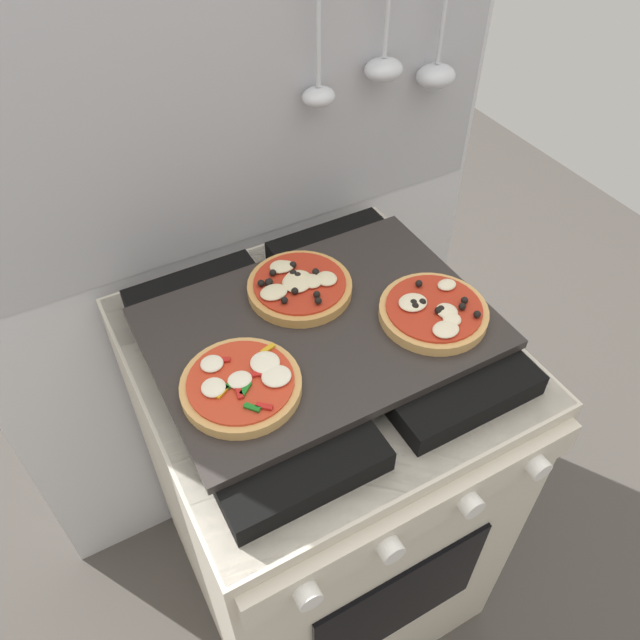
# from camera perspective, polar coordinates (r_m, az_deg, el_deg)

# --- Properties ---
(ground_plane) EXTENTS (4.00, 4.00, 0.00)m
(ground_plane) POSITION_cam_1_polar(r_m,az_deg,el_deg) (1.78, 0.00, -21.44)
(ground_plane) COLOR #4C4742
(kitchen_backsplash) EXTENTS (1.10, 0.09, 1.55)m
(kitchen_backsplash) POSITION_cam_1_polar(r_m,az_deg,el_deg) (1.32, -6.88, 4.85)
(kitchen_backsplash) COLOR silver
(kitchen_backsplash) RESTS_ON ground_plane
(stove) EXTENTS (0.60, 0.64, 0.90)m
(stove) POSITION_cam_1_polar(r_m,az_deg,el_deg) (1.38, 0.03, -14.08)
(stove) COLOR beige
(stove) RESTS_ON ground_plane
(baking_tray) EXTENTS (0.54, 0.38, 0.02)m
(baking_tray) POSITION_cam_1_polar(r_m,az_deg,el_deg) (1.02, 0.00, -0.71)
(baking_tray) COLOR #2D2826
(baking_tray) RESTS_ON stove
(pizza_left) EXTENTS (0.18, 0.18, 0.03)m
(pizza_left) POSITION_cam_1_polar(r_m,az_deg,el_deg) (0.92, -7.14, -5.80)
(pizza_left) COLOR tan
(pizza_left) RESTS_ON baking_tray
(pizza_right) EXTENTS (0.18, 0.18, 0.03)m
(pizza_right) POSITION_cam_1_polar(r_m,az_deg,el_deg) (1.03, 10.31, 0.78)
(pizza_right) COLOR tan
(pizza_right) RESTS_ON baking_tray
(pizza_center) EXTENTS (0.18, 0.18, 0.03)m
(pizza_center) POSITION_cam_1_polar(r_m,az_deg,el_deg) (1.06, -1.93, 3.14)
(pizza_center) COLOR tan
(pizza_center) RESTS_ON baking_tray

